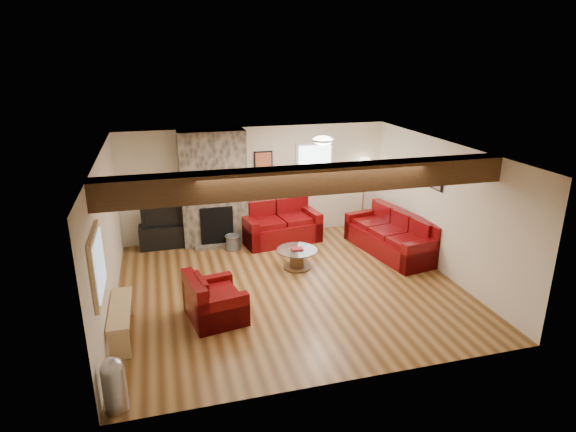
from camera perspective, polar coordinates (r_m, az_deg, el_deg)
name	(u,v)px	position (r m, az deg, el deg)	size (l,w,h in m)	color
room	(289,222)	(8.32, 0.16, -0.66)	(8.00, 8.00, 8.00)	brown
oak_beam	(313,180)	(6.87, 2.96, 4.33)	(6.00, 0.36, 0.38)	#311E0E
chimney_breast	(214,190)	(10.49, -8.78, 3.08)	(1.40, 0.67, 2.50)	#363029
back_window	(315,166)	(11.11, 3.16, 5.91)	(0.90, 0.08, 1.10)	silver
hatch_window	(98,265)	(6.64, -21.61, -5.41)	(0.08, 1.00, 0.90)	tan
ceiling_dome	(323,142)	(9.11, 4.16, 8.75)	(0.40, 0.40, 0.18)	white
artwork_back	(263,163)	(10.77, -2.94, 6.32)	(0.42, 0.06, 0.52)	black
artwork_right	(434,178)	(9.62, 16.97, 4.31)	(0.06, 0.55, 0.42)	black
sofa_three	(391,233)	(10.32, 12.09, -2.04)	(2.20, 0.92, 0.85)	#4A0507
loveseat	(280,222)	(10.72, -0.97, -0.69)	(1.68, 0.97, 0.89)	#4A0507
armchair_red	(215,297)	(7.76, -8.63, -9.45)	(0.93, 0.81, 0.75)	#4A0507
coffee_table	(297,259)	(9.45, 1.08, -5.08)	(0.80, 0.80, 0.42)	#412814
tv_cabinet	(164,236)	(10.77, -14.53, -2.32)	(1.01, 0.40, 0.51)	black
television	(162,214)	(10.61, -14.75, 0.21)	(0.86, 0.11, 0.49)	black
floor_lamp	(365,168)	(11.41, 9.08, 5.60)	(0.44, 0.44, 1.71)	tan
pine_bench	(122,322)	(7.70, -19.13, -11.76)	(0.30, 1.29, 0.49)	tan
pedal_bin	(114,384)	(6.29, -19.91, -18.24)	(0.28, 0.28, 0.70)	#B4B3B9
coal_bucket	(233,242)	(10.41, -6.56, -3.10)	(0.34, 0.34, 0.32)	slate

